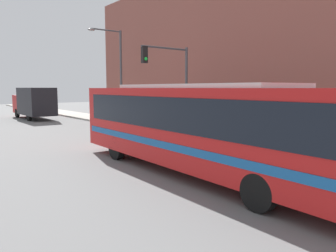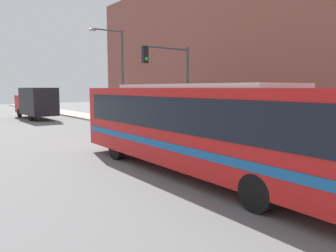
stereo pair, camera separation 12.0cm
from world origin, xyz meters
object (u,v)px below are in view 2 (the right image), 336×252
object	(u,v)px
traffic_light_pole	(172,75)
parking_meter	(205,123)
fire_hydrant	(287,144)
pedestrian_near_corner	(227,122)
city_bus	(198,123)
delivery_truck	(36,102)
street_lamp	(118,68)

from	to	relation	value
traffic_light_pole	parking_meter	xyz separation A→B (m)	(0.99, -1.75, -2.71)
fire_hydrant	pedestrian_near_corner	bearing A→B (deg)	82.59
fire_hydrant	parking_meter	bearing A→B (deg)	90.00
city_bus	delivery_truck	xyz separation A→B (m)	(1.49, 24.41, -0.16)
city_bus	street_lamp	xyz separation A→B (m)	(5.16, 14.86, 2.70)
fire_hydrant	street_lamp	world-z (taller)	street_lamp
fire_hydrant	traffic_light_pole	xyz separation A→B (m)	(-0.99, 6.92, 3.22)
city_bus	traffic_light_pole	distance (m)	8.37
traffic_light_pole	street_lamp	world-z (taller)	street_lamp
delivery_truck	fire_hydrant	bearing A→B (deg)	-81.17
delivery_truck	street_lamp	xyz separation A→B (m)	(3.67, -9.54, 2.85)
parking_meter	city_bus	bearing A→B (deg)	-135.69
street_lamp	traffic_light_pole	bearing A→B (deg)	-96.16
delivery_truck	fire_hydrant	distance (m)	24.74
delivery_truck	fire_hydrant	world-z (taller)	delivery_truck
city_bus	parking_meter	size ratio (longest dim) A/B	9.95
fire_hydrant	traffic_light_pole	bearing A→B (deg)	98.10
city_bus	parking_meter	xyz separation A→B (m)	(5.29, 5.16, -0.78)
fire_hydrant	traffic_light_pole	distance (m)	7.70
fire_hydrant	city_bus	bearing A→B (deg)	179.87
delivery_truck	street_lamp	distance (m)	10.61
traffic_light_pole	pedestrian_near_corner	size ratio (longest dim) A/B	2.86
fire_hydrant	street_lamp	distance (m)	15.40
pedestrian_near_corner	fire_hydrant	bearing A→B (deg)	-97.41
street_lamp	pedestrian_near_corner	size ratio (longest dim) A/B	4.00
city_bus	parking_meter	distance (m)	7.43
city_bus	fire_hydrant	bearing A→B (deg)	1.15
street_lamp	pedestrian_near_corner	world-z (taller)	street_lamp
traffic_light_pole	street_lamp	distance (m)	8.03
delivery_truck	parking_meter	xyz separation A→B (m)	(3.79, -19.25, -0.62)
traffic_light_pole	parking_meter	bearing A→B (deg)	-60.61
pedestrian_near_corner	street_lamp	bearing A→B (deg)	93.45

